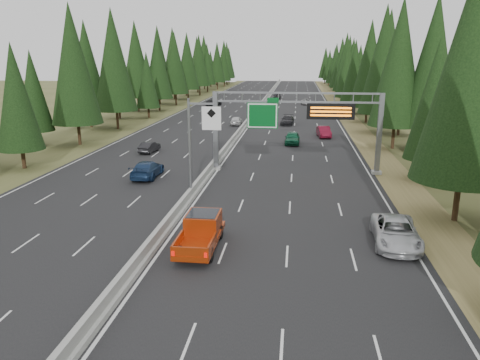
# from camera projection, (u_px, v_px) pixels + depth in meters

# --- Properties ---
(road) EXTENTS (32.00, 260.00, 0.08)m
(road) POSITION_uv_depth(u_px,v_px,m) (254.00, 115.00, 90.68)
(road) COLOR black
(road) RESTS_ON ground
(shoulder_right) EXTENTS (3.60, 260.00, 0.06)m
(shoulder_right) POSITION_uv_depth(u_px,v_px,m) (347.00, 117.00, 88.61)
(shoulder_right) COLOR olive
(shoulder_right) RESTS_ON ground
(shoulder_left) EXTENTS (3.60, 260.00, 0.06)m
(shoulder_left) POSITION_uv_depth(u_px,v_px,m) (164.00, 114.00, 92.76)
(shoulder_left) COLOR #4A5126
(shoulder_left) RESTS_ON ground
(median_barrier) EXTENTS (0.70, 260.00, 0.85)m
(median_barrier) POSITION_uv_depth(u_px,v_px,m) (254.00, 114.00, 90.58)
(median_barrier) COLOR gray
(median_barrier) RESTS_ON road
(sign_gantry) EXTENTS (16.75, 0.98, 7.80)m
(sign_gantry) POSITION_uv_depth(u_px,v_px,m) (303.00, 120.00, 45.01)
(sign_gantry) COLOR slate
(sign_gantry) RESTS_ON road
(hov_sign_pole) EXTENTS (2.80, 0.50, 8.00)m
(hov_sign_pole) POSITION_uv_depth(u_px,v_px,m) (197.00, 142.00, 36.61)
(hov_sign_pole) COLOR slate
(hov_sign_pole) RESTS_ON road
(tree_row_right) EXTENTS (12.24, 242.49, 18.98)m
(tree_row_right) POSITION_uv_depth(u_px,v_px,m) (384.00, 68.00, 74.65)
(tree_row_right) COLOR black
(tree_row_right) RESTS_ON ground
(tree_row_left) EXTENTS (11.95, 242.13, 18.63)m
(tree_row_left) POSITION_uv_depth(u_px,v_px,m) (133.00, 65.00, 86.63)
(tree_row_left) COLOR black
(tree_row_left) RESTS_ON ground
(silver_minivan) EXTENTS (2.95, 5.85, 1.59)m
(silver_minivan) POSITION_uv_depth(u_px,v_px,m) (396.00, 232.00, 28.36)
(silver_minivan) COLOR #B4B5B9
(silver_minivan) RESTS_ON road
(red_pickup) EXTENTS (2.09, 5.86, 1.91)m
(red_pickup) POSITION_uv_depth(u_px,v_px,m) (202.00, 229.00, 28.16)
(red_pickup) COLOR black
(red_pickup) RESTS_ON road
(car_ahead_green) EXTENTS (1.96, 4.69, 1.58)m
(car_ahead_green) POSITION_uv_depth(u_px,v_px,m) (292.00, 138.00, 60.96)
(car_ahead_green) COLOR #125334
(car_ahead_green) RESTS_ON road
(car_ahead_dkred) EXTENTS (2.04, 4.72, 1.51)m
(car_ahead_dkred) POSITION_uv_depth(u_px,v_px,m) (324.00, 132.00, 66.15)
(car_ahead_dkred) COLOR maroon
(car_ahead_dkred) RESTS_ON road
(car_ahead_dkgrey) EXTENTS (2.35, 5.11, 1.45)m
(car_ahead_dkgrey) POSITION_uv_depth(u_px,v_px,m) (287.00, 120.00, 78.34)
(car_ahead_dkgrey) COLOR black
(car_ahead_dkgrey) RESTS_ON road
(car_ahead_white) EXTENTS (2.44, 4.73, 1.28)m
(car_ahead_white) POSITION_uv_depth(u_px,v_px,m) (306.00, 102.00, 110.68)
(car_ahead_white) COLOR #B6B6B6
(car_ahead_white) RESTS_ON road
(car_ahead_far) EXTENTS (2.00, 4.79, 1.62)m
(car_ahead_far) POSITION_uv_depth(u_px,v_px,m) (277.00, 96.00, 125.16)
(car_ahead_far) COLOR black
(car_ahead_far) RESTS_ON road
(car_onc_near) EXTENTS (1.70, 3.99, 1.28)m
(car_onc_near) POSITION_uv_depth(u_px,v_px,m) (149.00, 147.00, 55.71)
(car_onc_near) COLOR black
(car_onc_near) RESTS_ON road
(car_onc_blue) EXTENTS (2.32, 5.43, 1.56)m
(car_onc_blue) POSITION_uv_depth(u_px,v_px,m) (147.00, 169.00, 44.19)
(car_onc_blue) COLOR navy
(car_onc_blue) RESTS_ON road
(car_onc_white) EXTENTS (1.72, 4.26, 1.45)m
(car_onc_white) POSITION_uv_depth(u_px,v_px,m) (236.00, 121.00, 77.88)
(car_onc_white) COLOR #BDBDBD
(car_onc_white) RESTS_ON road
(car_onc_far) EXTENTS (3.16, 6.01, 1.61)m
(car_onc_far) POSITION_uv_depth(u_px,v_px,m) (214.00, 102.00, 108.12)
(car_onc_far) COLOR black
(car_onc_far) RESTS_ON road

